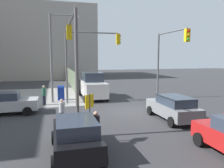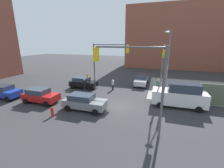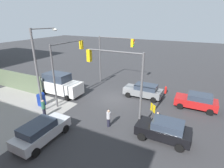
{
  "view_description": "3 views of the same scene",
  "coord_description": "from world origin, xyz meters",
  "views": [
    {
      "loc": [
        -15.47,
        5.61,
        4.07
      ],
      "look_at": [
        0.16,
        1.43,
        2.16
      ],
      "focal_mm": 35.0,
      "sensor_mm": 36.0,
      "label": 1
    },
    {
      "loc": [
        4.06,
        -14.62,
        6.7
      ],
      "look_at": [
        -1.06,
        1.82,
        1.87
      ],
      "focal_mm": 24.0,
      "sensor_mm": 36.0,
      "label": 2
    },
    {
      "loc": [
        -8.06,
        16.54,
        8.78
      ],
      "look_at": [
        0.17,
        0.26,
        1.88
      ],
      "focal_mm": 28.0,
      "sensor_mm": 36.0,
      "label": 3
    }
  ],
  "objects": [
    {
      "name": "ground_plane",
      "position": [
        0.0,
        0.0,
        0.0
      ],
      "size": [
        120.0,
        120.0,
        0.0
      ],
      "primitive_type": "plane",
      "color": "#333335"
    },
    {
      "name": "sidewalk_corner",
      "position": [
        9.0,
        9.0,
        0.01
      ],
      "size": [
        12.0,
        12.0,
        0.01
      ],
      "primitive_type": "cube",
      "color": "gray",
      "rests_on": "ground"
    },
    {
      "name": "building_warehouse_north",
      "position": [
        11.24,
        34.0,
        7.81
      ],
      "size": [
        32.0,
        18.0,
        15.63
      ],
      "color": "#93513D",
      "rests_on": "ground"
    },
    {
      "name": "traffic_signal_nw_corner",
      "position": [
        -2.6,
        4.5,
        4.6
      ],
      "size": [
        5.02,
        0.36,
        6.5
      ],
      "color": "#59595B",
      "rests_on": "ground"
    },
    {
      "name": "traffic_signal_se_corner",
      "position": [
        2.55,
        -4.5,
        4.61
      ],
      "size": [
        5.14,
        0.36,
        6.5
      ],
      "color": "#59595B",
      "rests_on": "ground"
    },
    {
      "name": "traffic_signal_ne_corner",
      "position": [
        4.5,
        2.54,
        4.61
      ],
      "size": [
        0.36,
        5.18,
        6.5
      ],
      "color": "#59595B",
      "rests_on": "ground"
    },
    {
      "name": "street_lamp_corner",
      "position": [
        5.12,
        5.44,
        4.7
      ],
      "size": [
        0.87,
        2.63,
        8.0
      ],
      "color": "slate",
      "rests_on": "ground"
    },
    {
      "name": "warning_sign_two_way",
      "position": [
        -5.4,
        4.03,
        1.64
      ],
      "size": [
        0.48,
        0.48,
        2.4
      ],
      "color": "#4C4C4C",
      "rests_on": "ground"
    },
    {
      "name": "mailbox_blue",
      "position": [
        6.2,
        5.0,
        0.76
      ],
      "size": [
        0.56,
        0.64,
        1.43
      ],
      "color": "navy",
      "rests_on": "ground"
    },
    {
      "name": "fire_hydrant",
      "position": [
        -5.0,
        -4.2,
        0.49
      ],
      "size": [
        0.26,
        0.26,
        0.94
      ],
      "color": "red",
      "rests_on": "ground"
    },
    {
      "name": "coupe_red",
      "position": [
        -8.54,
        -1.71,
        0.84
      ],
      "size": [
        4.02,
        2.02,
        1.62
      ],
      "color": "#B21919",
      "rests_on": "ground"
    },
    {
      "name": "hatchback_silver",
      "position": [
        1.64,
        9.13,
        0.84
      ],
      "size": [
        2.02,
        4.45,
        1.62
      ],
      "color": "#B7BABF",
      "rests_on": "ground"
    },
    {
      "name": "hatchback_blue",
      "position": [
        -13.78,
        -1.87,
        0.84
      ],
      "size": [
        3.81,
        2.02,
        1.62
      ],
      "color": "#1E389E",
      "rests_on": "ground"
    },
    {
      "name": "sedan_black",
      "position": [
        -6.55,
        4.8,
        0.84
      ],
      "size": [
        4.01,
        2.02,
        1.62
      ],
      "color": "black",
      "rests_on": "ground"
    },
    {
      "name": "sedan_gray",
      "position": [
        -2.87,
        -1.93,
        0.84
      ],
      "size": [
        4.4,
        2.02,
        1.62
      ],
      "color": "slate",
      "rests_on": "ground"
    },
    {
      "name": "van_white_delivery",
      "position": [
        6.48,
        1.8,
        1.28
      ],
      "size": [
        5.4,
        2.32,
        2.62
      ],
      "color": "white",
      "rests_on": "ground"
    },
    {
      "name": "pedestrian_crossing",
      "position": [
        -2.0,
        5.2,
        0.82
      ],
      "size": [
        0.36,
        0.36,
        1.59
      ],
      "rotation": [
        0.0,
        0.0,
        1.66
      ],
      "color": "#B2B2B7",
      "rests_on": "ground"
    },
    {
      "name": "pedestrian_waiting",
      "position": [
        -5.8,
        3.8,
        0.85
      ],
      "size": [
        0.36,
        0.36,
        1.64
      ],
      "rotation": [
        0.0,
        0.0,
        0.16
      ],
      "color": "black",
      "rests_on": "ground"
    },
    {
      "name": "pedestrian_walking_north",
      "position": [
        4.2,
        6.5,
        0.9
      ],
      "size": [
        0.36,
        0.36,
        1.73
      ],
      "rotation": [
        0.0,
        0.0,
        4.97
      ],
      "color": "#2D664C",
      "rests_on": "ground"
    }
  ]
}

